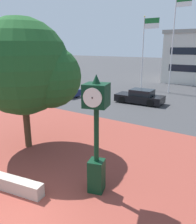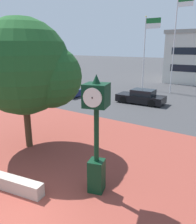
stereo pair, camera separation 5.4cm
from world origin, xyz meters
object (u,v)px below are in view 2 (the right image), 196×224
object	(u,v)px
plaza_tree	(29,69)
flagpole_primary	(146,46)
street_clock	(96,130)
car_street_mid	(61,90)
car_street_near	(141,97)
flagpole_secondary	(176,38)

from	to	relation	value
plaza_tree	flagpole_primary	world-z (taller)	flagpole_primary
street_clock	car_street_mid	xyz separation A→B (m)	(-12.75, 11.57, -1.75)
car_street_near	flagpole_primary	distance (m)	8.33
plaza_tree	car_street_mid	xyz separation A→B (m)	(-7.87, 10.27, -3.40)
car_street_near	flagpole_secondary	xyz separation A→B (m)	(0.67, 6.52, 5.28)
car_street_near	flagpole_secondary	distance (m)	8.42
car_street_mid	flagpole_secondary	distance (m)	13.26
plaza_tree	flagpole_secondary	distance (m)	18.53
street_clock	flagpole_secondary	xyz separation A→B (m)	(-3.70, 19.71, 3.54)
car_street_near	car_street_mid	xyz separation A→B (m)	(-8.38, -1.61, 0.00)
street_clock	plaza_tree	distance (m)	5.32
flagpole_primary	street_clock	bearing A→B (deg)	-70.50
car_street_near	car_street_mid	size ratio (longest dim) A/B	0.96
plaza_tree	flagpole_secondary	size ratio (longest dim) A/B	0.63
car_street_near	flagpole_secondary	size ratio (longest dim) A/B	0.44
street_clock	car_street_near	xyz separation A→B (m)	(-4.37, 13.18, -1.75)
plaza_tree	car_street_mid	world-z (taller)	plaza_tree
flagpole_secondary	plaza_tree	bearing A→B (deg)	-93.66
flagpole_secondary	car_street_mid	bearing A→B (deg)	-138.05
street_clock	car_street_near	bearing A→B (deg)	91.36
car_street_mid	plaza_tree	bearing A→B (deg)	-141.26
street_clock	car_street_near	size ratio (longest dim) A/B	0.95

